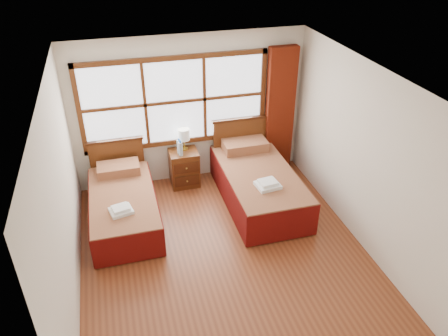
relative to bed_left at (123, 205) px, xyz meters
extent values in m
plane|color=brown|center=(1.31, -1.20, -0.30)|extent=(4.50, 4.50, 0.00)
plane|color=white|center=(1.31, -1.20, 2.30)|extent=(4.50, 4.50, 0.00)
plane|color=silver|center=(1.31, 1.05, 1.00)|extent=(4.00, 0.00, 4.00)
plane|color=silver|center=(-0.69, -1.20, 1.00)|extent=(0.00, 4.50, 4.50)
plane|color=silver|center=(3.31, -1.20, 1.00)|extent=(0.00, 4.50, 4.50)
cube|color=white|center=(1.06, 1.02, 1.20)|extent=(3.00, 0.02, 1.40)
cube|color=#562B12|center=(1.06, 1.00, 0.46)|extent=(3.16, 0.06, 0.08)
cube|color=#562B12|center=(1.06, 1.00, 1.94)|extent=(3.16, 0.06, 0.08)
cube|color=#562B12|center=(-0.48, 1.00, 1.20)|extent=(0.08, 0.06, 1.56)
cube|color=#562B12|center=(2.60, 1.00, 1.20)|extent=(0.08, 0.06, 1.56)
cube|color=#562B12|center=(0.56, 1.00, 1.20)|extent=(0.05, 0.05, 1.40)
cube|color=#562B12|center=(1.56, 1.00, 1.20)|extent=(0.05, 0.05, 1.40)
cube|color=#562B12|center=(1.06, 1.00, 1.20)|extent=(3.00, 0.05, 0.05)
cube|color=#631909|center=(2.91, 0.91, 0.87)|extent=(0.50, 0.16, 2.30)
cube|color=#3C1C0C|center=(0.00, -0.07, -0.16)|extent=(0.87, 1.73, 0.28)
cube|color=#5F170D|center=(0.00, -0.07, 0.10)|extent=(0.97, 1.92, 0.24)
cube|color=#600D0A|center=(-0.49, -0.07, -0.04)|extent=(0.03, 1.92, 0.48)
cube|color=#600D0A|center=(0.49, -0.07, -0.04)|extent=(0.03, 1.92, 0.48)
cube|color=#600D0A|center=(0.00, -1.02, -0.04)|extent=(0.97, 0.03, 0.48)
cube|color=#5F170D|center=(0.00, 0.63, 0.30)|extent=(0.68, 0.40, 0.15)
cube|color=#562B12|center=(0.00, 0.94, 0.17)|extent=(0.90, 0.06, 0.94)
cube|color=#3C1C0C|center=(0.00, 0.94, 0.65)|extent=(0.94, 0.08, 0.04)
cube|color=#3C1C0C|center=(2.21, -0.07, -0.14)|extent=(0.98, 1.96, 0.32)
cube|color=#5F170D|center=(2.21, -0.07, 0.16)|extent=(1.10, 2.18, 0.27)
cube|color=#600D0A|center=(1.66, -0.07, 0.00)|extent=(0.03, 2.18, 0.54)
cube|color=#600D0A|center=(2.76, -0.07, 0.00)|extent=(0.03, 2.18, 0.54)
cube|color=#600D0A|center=(2.21, -1.15, 0.00)|extent=(1.10, 0.03, 0.54)
cube|color=#5F170D|center=(2.21, 0.72, 0.38)|extent=(0.77, 0.45, 0.17)
cube|color=#562B12|center=(2.21, 0.94, 0.24)|extent=(1.02, 0.06, 1.07)
cube|color=#3C1C0C|center=(2.21, 0.94, 0.78)|extent=(1.07, 0.08, 0.04)
cube|color=#562B12|center=(1.12, 0.80, 0.03)|extent=(0.49, 0.44, 0.65)
cube|color=#3C1C0C|center=(1.12, 0.57, -0.10)|extent=(0.43, 0.02, 0.20)
cube|color=#3C1C0C|center=(1.12, 0.57, 0.16)|extent=(0.43, 0.02, 0.20)
sphere|color=#AE8C3B|center=(1.12, 0.56, -0.10)|extent=(0.03, 0.03, 0.03)
sphere|color=#AE8C3B|center=(1.12, 0.56, 0.16)|extent=(0.03, 0.03, 0.03)
cube|color=white|center=(-0.04, -0.50, 0.25)|extent=(0.36, 0.33, 0.05)
cube|color=white|center=(-0.04, -0.50, 0.29)|extent=(0.27, 0.25, 0.04)
cube|color=white|center=(2.18, -0.53, 0.32)|extent=(0.38, 0.35, 0.05)
cube|color=white|center=(2.18, -0.53, 0.37)|extent=(0.29, 0.26, 0.05)
cylinder|color=gold|center=(1.16, 0.88, 0.37)|extent=(0.12, 0.12, 0.02)
cylinder|color=gold|center=(1.16, 0.88, 0.46)|extent=(0.03, 0.03, 0.17)
cylinder|color=silver|center=(1.16, 0.88, 0.65)|extent=(0.20, 0.20, 0.20)
cylinder|color=#A4C3D4|center=(1.05, 0.78, 0.48)|extent=(0.07, 0.07, 0.24)
cylinder|color=blue|center=(1.05, 0.78, 0.62)|extent=(0.04, 0.04, 0.03)
cylinder|color=#A4C3D4|center=(1.06, 0.68, 0.48)|extent=(0.07, 0.07, 0.25)
cylinder|color=blue|center=(1.06, 0.68, 0.62)|extent=(0.04, 0.04, 0.03)
camera|label=1|loc=(0.05, -5.76, 3.98)|focal=35.00mm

